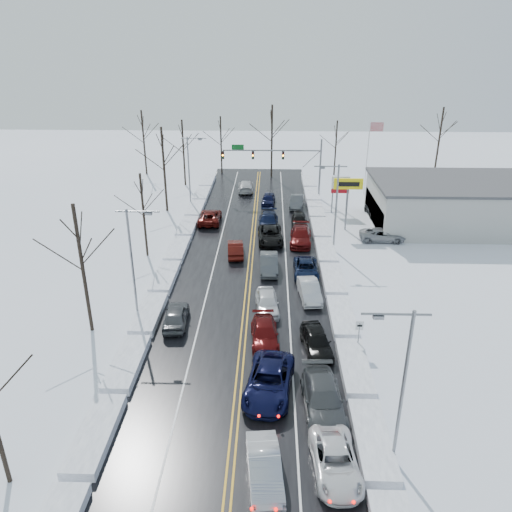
{
  "coord_description": "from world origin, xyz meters",
  "views": [
    {
      "loc": [
        1.89,
        -37.88,
        20.46
      ],
      "look_at": [
        0.67,
        2.55,
        2.5
      ],
      "focal_mm": 35.0,
      "sensor_mm": 36.0,
      "label": 1
    }
  ],
  "objects_px": {
    "dealership_building": "(461,203)",
    "oncoming_car_0": "(236,255)",
    "flagpole": "(369,152)",
    "traffic_signal_mast": "(283,158)",
    "tires_plus_sign": "(348,187)"
  },
  "relations": [
    {
      "from": "traffic_signal_mast",
      "to": "tires_plus_sign",
      "type": "relative_size",
      "value": 2.21
    },
    {
      "from": "flagpole",
      "to": "dealership_building",
      "type": "relative_size",
      "value": 0.49
    },
    {
      "from": "dealership_building",
      "to": "oncoming_car_0",
      "type": "relative_size",
      "value": 4.63
    },
    {
      "from": "flagpole",
      "to": "oncoming_car_0",
      "type": "relative_size",
      "value": 2.27
    },
    {
      "from": "dealership_building",
      "to": "flagpole",
      "type": "bearing_deg",
      "value": 126.27
    },
    {
      "from": "dealership_building",
      "to": "oncoming_car_0",
      "type": "bearing_deg",
      "value": -159.28
    },
    {
      "from": "flagpole",
      "to": "tires_plus_sign",
      "type": "bearing_deg",
      "value": -108.44
    },
    {
      "from": "tires_plus_sign",
      "to": "oncoming_car_0",
      "type": "distance_m",
      "value": 15.15
    },
    {
      "from": "traffic_signal_mast",
      "to": "oncoming_car_0",
      "type": "relative_size",
      "value": 3.01
    },
    {
      "from": "traffic_signal_mast",
      "to": "flagpole",
      "type": "bearing_deg",
      "value": 9.73
    },
    {
      "from": "tires_plus_sign",
      "to": "flagpole",
      "type": "height_order",
      "value": "flagpole"
    },
    {
      "from": "flagpole",
      "to": "oncoming_car_0",
      "type": "height_order",
      "value": "flagpole"
    },
    {
      "from": "dealership_building",
      "to": "traffic_signal_mast",
      "type": "bearing_deg",
      "value": 154.05
    },
    {
      "from": "tires_plus_sign",
      "to": "flagpole",
      "type": "bearing_deg",
      "value": 71.56
    },
    {
      "from": "tires_plus_sign",
      "to": "oncoming_car_0",
      "type": "height_order",
      "value": "tires_plus_sign"
    }
  ]
}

